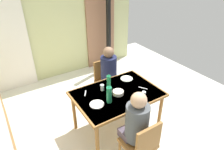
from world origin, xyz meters
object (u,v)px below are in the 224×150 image
(chair_far_diner, at_px, (106,79))
(person_far_diner, at_px, (109,69))
(water_bottle_green_near, at_px, (109,94))
(dining_table, at_px, (117,97))
(chair_near_diner, at_px, (142,144))
(serving_bowl_center, at_px, (118,93))
(person_near_diner, at_px, (136,121))
(water_bottle_green_far, at_px, (109,83))

(chair_far_diner, bearing_deg, person_far_diner, 90.00)
(water_bottle_green_near, bearing_deg, dining_table, 28.90)
(dining_table, relative_size, chair_far_diner, 1.52)
(chair_near_diner, height_order, chair_far_diner, same)
(water_bottle_green_near, distance_m, serving_bowl_center, 0.26)
(person_far_diner, distance_m, serving_bowl_center, 0.77)
(chair_far_diner, height_order, person_far_diner, person_far_diner)
(person_near_diner, xyz_separation_m, water_bottle_green_far, (0.10, 0.81, 0.11))
(chair_near_diner, distance_m, serving_bowl_center, 0.85)
(person_far_diner, distance_m, water_bottle_green_far, 0.67)
(serving_bowl_center, bearing_deg, person_near_diner, -104.26)
(water_bottle_green_far, bearing_deg, chair_near_diner, -95.75)
(dining_table, distance_m, person_far_diner, 0.74)
(dining_table, height_order, chair_far_diner, chair_far_diner)
(dining_table, distance_m, chair_near_diner, 0.85)
(person_far_diner, bearing_deg, person_near_diner, 71.79)
(chair_far_diner, distance_m, water_bottle_green_near, 1.14)
(dining_table, relative_size, person_far_diner, 1.72)
(water_bottle_green_far, bearing_deg, water_bottle_green_near, -120.97)
(person_near_diner, height_order, person_far_diner, same)
(chair_far_diner, bearing_deg, serving_bowl_center, 71.57)
(dining_table, xyz_separation_m, serving_bowl_center, (-0.00, -0.03, 0.10))
(water_bottle_green_far, relative_size, serving_bowl_center, 1.78)
(water_bottle_green_near, xyz_separation_m, water_bottle_green_far, (0.15, 0.25, 0.01))
(dining_table, relative_size, person_near_diner, 1.72)
(chair_near_diner, bearing_deg, dining_table, 78.26)
(chair_far_diner, xyz_separation_m, serving_bowl_center, (-0.28, -0.85, 0.28))
(dining_table, xyz_separation_m, water_bottle_green_far, (-0.07, 0.13, 0.22))
(water_bottle_green_near, bearing_deg, chair_far_diner, 61.82)
(dining_table, height_order, person_far_diner, person_far_diner)
(person_near_diner, height_order, water_bottle_green_near, person_near_diner)
(chair_near_diner, bearing_deg, person_near_diner, 90.00)
(person_far_diner, height_order, water_bottle_green_far, person_far_diner)
(chair_far_diner, distance_m, serving_bowl_center, 0.94)
(dining_table, bearing_deg, chair_far_diner, 71.20)
(chair_near_diner, bearing_deg, chair_far_diner, 74.67)
(water_bottle_green_far, bearing_deg, dining_table, -59.75)
(serving_bowl_center, bearing_deg, chair_far_diner, 71.57)
(person_near_diner, relative_size, serving_bowl_center, 4.53)
(dining_table, distance_m, chair_far_diner, 0.88)
(serving_bowl_center, bearing_deg, dining_table, 81.48)
(water_bottle_green_near, relative_size, serving_bowl_center, 1.69)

